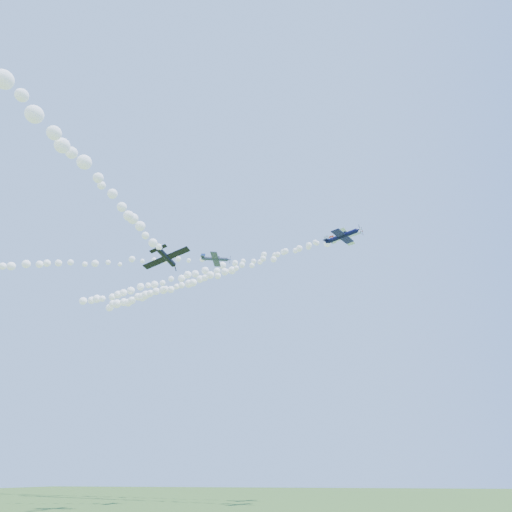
% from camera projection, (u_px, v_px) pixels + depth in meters
% --- Properties ---
extents(ground, '(260.00, 260.00, 0.00)m').
position_uv_depth(ground, '(243.00, 506.00, 74.33)').
color(ground, '#365821').
rests_on(ground, ground).
extents(plane_white, '(8.04, 8.53, 2.16)m').
position_uv_depth(plane_white, '(346.00, 236.00, 97.68)').
color(plane_white, white).
extents(smoke_trail_white, '(81.00, 25.16, 3.32)m').
position_uv_depth(smoke_trail_white, '(188.00, 276.00, 116.37)').
color(smoke_trail_white, white).
extents(plane_navy, '(7.80, 8.26, 2.19)m').
position_uv_depth(plane_navy, '(342.00, 236.00, 85.46)').
color(plane_navy, black).
extents(smoke_trail_navy, '(64.82, 26.77, 3.07)m').
position_uv_depth(smoke_trail_navy, '(200.00, 279.00, 103.59)').
color(smoke_trail_navy, white).
extents(plane_grey, '(6.27, 6.66, 2.37)m').
position_uv_depth(plane_grey, '(216.00, 259.00, 86.63)').
color(plane_grey, '#3A3F54').
extents(smoke_trail_grey, '(69.32, 14.01, 2.92)m').
position_uv_depth(smoke_trail_grey, '(37.00, 264.00, 87.99)').
color(smoke_trail_grey, white).
extents(plane_black, '(7.94, 8.11, 2.98)m').
position_uv_depth(plane_black, '(166.00, 257.00, 74.09)').
color(plane_black, black).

